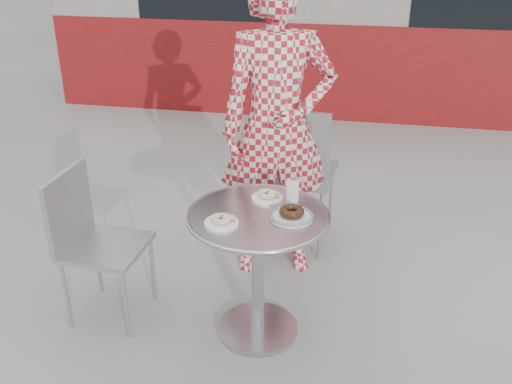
% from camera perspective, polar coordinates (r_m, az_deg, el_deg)
% --- Properties ---
extents(ground, '(60.00, 60.00, 0.00)m').
position_cam_1_polar(ground, '(3.10, 0.42, -13.97)').
color(ground, '#A6A49E').
rests_on(ground, ground).
extents(bistro_table, '(0.70, 0.70, 0.70)m').
position_cam_1_polar(bistro_table, '(2.81, 0.19, -5.30)').
color(bistro_table, silver).
rests_on(bistro_table, ground).
extents(chair_far, '(0.50, 0.51, 0.98)m').
position_cam_1_polar(chair_far, '(3.75, 4.03, -0.85)').
color(chair_far, '#A8AAAF').
rests_on(chair_far, ground).
extents(chair_left, '(0.42, 0.42, 0.83)m').
position_cam_1_polar(chair_left, '(3.19, -14.61, -7.89)').
color(chair_left, '#A8AAAF').
rests_on(chair_left, ground).
extents(seated_person, '(0.75, 0.60, 1.80)m').
position_cam_1_polar(seated_person, '(3.26, 2.15, 6.45)').
color(seated_person, maroon).
rests_on(seated_person, ground).
extents(plate_far, '(0.16, 0.16, 0.04)m').
position_cam_1_polar(plate_far, '(2.86, 1.19, -0.37)').
color(plate_far, white).
rests_on(plate_far, bistro_table).
extents(plate_near, '(0.16, 0.16, 0.04)m').
position_cam_1_polar(plate_near, '(2.63, -3.41, -2.86)').
color(plate_near, white).
rests_on(plate_near, bistro_table).
extents(plate_checker, '(0.21, 0.21, 0.05)m').
position_cam_1_polar(plate_checker, '(2.68, 3.58, -2.28)').
color(plate_checker, white).
rests_on(plate_checker, bistro_table).
extents(milk_cup, '(0.07, 0.07, 0.11)m').
position_cam_1_polar(milk_cup, '(2.84, 3.65, 0.14)').
color(milk_cup, white).
rests_on(milk_cup, bistro_table).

